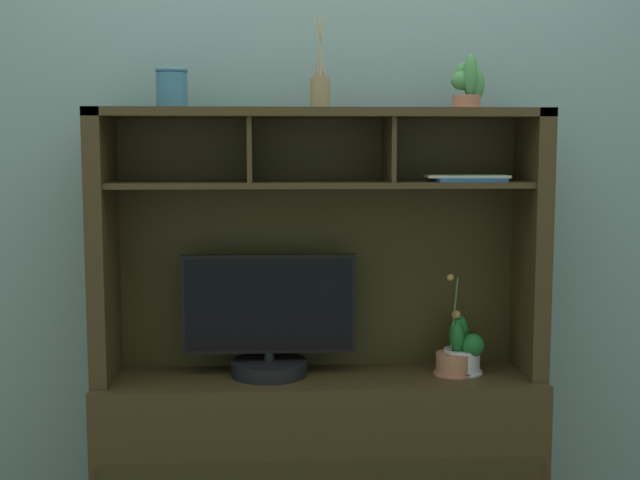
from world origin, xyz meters
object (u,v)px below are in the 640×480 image
(diffuser_bottle, at_px, (320,92))
(ceramic_vase, at_px, (172,88))
(media_console, at_px, (320,406))
(potted_orchid, at_px, (453,362))
(magazine_stack_left, at_px, (467,178))
(potted_fern, at_px, (463,348))
(potted_succulent, at_px, (468,86))
(tv_monitor, at_px, (269,326))

(diffuser_bottle, height_order, ceramic_vase, diffuser_bottle)
(media_console, xyz_separation_m, diffuser_bottle, (0.00, -0.00, 1.12))
(ceramic_vase, bearing_deg, potted_orchid, -2.23)
(media_console, bearing_deg, magazine_stack_left, -4.75)
(media_console, bearing_deg, potted_fern, -1.24)
(potted_orchid, bearing_deg, potted_succulent, 20.52)
(tv_monitor, relative_size, potted_succulent, 3.28)
(tv_monitor, bearing_deg, media_console, -0.09)
(potted_fern, bearing_deg, potted_orchid, -158.96)
(magazine_stack_left, bearing_deg, potted_succulent, 83.42)
(potted_orchid, bearing_deg, diffuser_bottle, 177.38)
(media_console, distance_m, potted_fern, 0.56)
(diffuser_bottle, distance_m, ceramic_vase, 0.51)
(magazine_stack_left, bearing_deg, media_console, 175.25)
(magazine_stack_left, bearing_deg, diffuser_bottle, 175.70)
(tv_monitor, height_order, ceramic_vase, ceramic_vase)
(media_console, distance_m, tv_monitor, 0.35)
(magazine_stack_left, height_order, ceramic_vase, ceramic_vase)
(tv_monitor, xyz_separation_m, diffuser_bottle, (0.18, -0.00, 0.82))
(media_console, bearing_deg, tv_monitor, 179.91)
(tv_monitor, bearing_deg, ceramic_vase, 177.87)
(potted_orchid, height_order, potted_succulent, potted_succulent)
(potted_fern, xyz_separation_m, ceramic_vase, (-1.02, 0.02, 0.92))
(potted_fern, distance_m, ceramic_vase, 1.37)
(potted_orchid, xyz_separation_m, magazine_stack_left, (0.03, -0.02, 0.65))
(magazine_stack_left, relative_size, potted_succulent, 1.53)
(potted_fern, bearing_deg, magazine_stack_left, -99.88)
(potted_orchid, distance_m, magazine_stack_left, 0.66)
(potted_fern, relative_size, potted_succulent, 1.11)
(potted_orchid, height_order, diffuser_bottle, diffuser_bottle)
(tv_monitor, height_order, potted_fern, tv_monitor)
(potted_fern, distance_m, diffuser_bottle, 1.04)
(magazine_stack_left, bearing_deg, potted_fern, 80.12)
(media_console, relative_size, magazine_stack_left, 5.45)
(potted_succulent, relative_size, ceramic_vase, 1.37)
(tv_monitor, relative_size, potted_fern, 2.96)
(potted_fern, bearing_deg, ceramic_vase, 178.68)
(potted_fern, bearing_deg, tv_monitor, 179.06)
(potted_fern, xyz_separation_m, diffuser_bottle, (-0.51, 0.01, 0.91))
(magazine_stack_left, xyz_separation_m, potted_succulent, (0.00, 0.03, 0.32))
(media_console, relative_size, ceramic_vase, 11.38)
(potted_orchid, distance_m, potted_succulent, 0.97)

